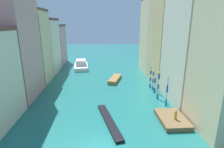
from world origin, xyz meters
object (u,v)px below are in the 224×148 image
Objects in this scene: vaporetto_white at (81,65)px; person_on_dock at (176,115)px; mooring_pole_4 at (151,76)px; gondola_black at (109,121)px; mooring_pole_3 at (153,80)px; waterfront_dock at (172,119)px; mooring_pole_1 at (158,85)px; motorboat_0 at (115,79)px; mooring_pole_2 at (155,82)px; mooring_pole_0 at (167,91)px.

person_on_dock is at bearing -64.00° from vaporetto_white.
gondola_black is at bearing -125.46° from mooring_pole_4.
mooring_pole_3 is at bearing -49.52° from vaporetto_white.
waterfront_dock is 0.57× the size of vaporetto_white.
mooring_pole_3 is (0.48, 4.73, -0.50)m from mooring_pole_1.
person_on_dock is at bearing -71.37° from motorboat_0.
mooring_pole_3 is (0.87, 12.33, 1.72)m from waterfront_dock.
mooring_pole_2 is (0.36, 3.05, -0.39)m from mooring_pole_1.
motorboat_0 is at bearing 121.29° from mooring_pole_1.
mooring_pole_4 is at bearing 87.82° from person_on_dock.
mooring_pole_0 reaches higher than mooring_pole_1.
mooring_pole_2 reaches higher than motorboat_0.
person_on_dock is 0.28× the size of mooring_pole_0.
mooring_pole_2 is at bearing 91.25° from mooring_pole_0.
mooring_pole_0 is at bearing -88.87° from mooring_pole_4.
mooring_pole_0 is at bearing -88.75° from mooring_pole_2.
mooring_pole_3 is at bearing 85.95° from waterfront_dock.
gondola_black is at bearing -132.57° from mooring_pole_2.
mooring_pole_4 is (0.32, 5.97, -0.13)m from mooring_pole_1.
mooring_pole_0 reaches higher than waterfront_dock.
waterfront_dock is 0.56× the size of gondola_black.
waterfront_dock is 10.83m from mooring_pole_2.
mooring_pole_1 reaches higher than gondola_black.
mooring_pole_2 is 1.05× the size of mooring_pole_3.
gondola_black is at bearing -77.74° from vaporetto_white.
waterfront_dock is at bearing -63.82° from vaporetto_white.
mooring_pole_0 is 1.21× the size of mooring_pole_2.
person_on_dock is at bearing -92.18° from mooring_pole_4.
person_on_dock is 0.34× the size of mooring_pole_2.
mooring_pole_4 is 0.49× the size of vaporetto_white.
motorboat_0 is (-7.07, 7.98, -1.73)m from mooring_pole_2.
mooring_pole_3 is 0.85× the size of mooring_pole_4.
mooring_pole_2 is 0.61× the size of motorboat_0.
mooring_pole_2 is (-0.13, 5.95, -0.43)m from mooring_pole_0.
mooring_pole_0 is 8.87m from mooring_pole_4.
mooring_pole_4 is at bearing 97.33° from mooring_pole_3.
vaporetto_white is (-15.48, 31.49, 0.67)m from waterfront_dock.
mooring_pole_0 is 1.08× the size of mooring_pole_4.
vaporetto_white is at bearing 130.48° from mooring_pole_3.
motorboat_0 is at bearing 82.52° from gondola_black.
waterfront_dock is at bearing -94.05° from mooring_pole_3.
gondola_black is at bearing -155.57° from mooring_pole_0.
vaporetto_white is at bearing 102.26° from gondola_black.
gondola_black is (6.77, -31.15, -0.81)m from vaporetto_white.
person_on_dock is 0.35× the size of mooring_pole_3.
vaporetto_white is at bearing 123.60° from mooring_pole_1.
mooring_pole_0 is at bearing -58.57° from vaporetto_white.
vaporetto_white is 1.00× the size of gondola_black.
person_on_dock is at bearing -97.66° from mooring_pole_0.
waterfront_dock is 12.48m from mooring_pole_3.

